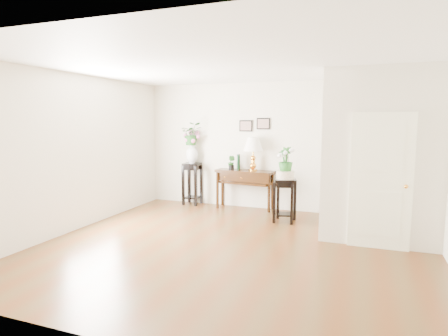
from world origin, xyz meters
The scene contains 20 objects.
floor centered at (0.00, 0.00, 0.00)m, with size 6.00×5.50×0.02m, color #503619.
ceiling centered at (0.00, 0.00, 2.80)m, with size 6.00×5.50×0.02m, color white.
wall_back centered at (0.00, 2.75, 1.40)m, with size 6.00×0.02×2.80m, color beige.
wall_front centered at (0.00, -2.75, 1.40)m, with size 6.00×0.02×2.80m, color beige.
wall_left centered at (-3.00, 0.00, 1.40)m, with size 0.02×5.50×2.80m, color beige.
partition centered at (2.10, 1.77, 1.40)m, with size 1.80×1.95×2.80m, color beige.
door centered at (2.10, 0.78, 1.05)m, with size 0.90×0.05×2.10m, color white.
art_print_left centered at (-0.65, 2.73, 1.85)m, with size 0.30×0.02×0.25m, color black.
art_print_right centered at (-0.25, 2.73, 1.90)m, with size 0.30×0.02×0.25m, color black.
wall_ornament centered at (1.16, 1.90, 2.05)m, with size 0.51×0.51×0.07m, color #B78742.
console_table centered at (-0.62, 2.57, 0.44)m, with size 1.31×0.44×0.87m, color black.
table_lamp centered at (-0.43, 2.57, 1.22)m, with size 0.43×0.43×0.74m, color orange.
green_vase centered at (-0.77, 2.57, 1.04)m, with size 0.07×0.07×0.35m, color black.
potted_plant centered at (-0.93, 2.57, 1.02)m, with size 0.17×0.13×0.30m, color #1F5A1D.
plant_stand_a centered at (-1.91, 2.57, 0.49)m, with size 0.38×0.38×0.98m, color black.
porcelain_vase centered at (-1.91, 2.57, 1.20)m, with size 0.27×0.27×0.47m, color white, non-canonical shape.
lily_arrangement centered at (-1.91, 2.57, 1.64)m, with size 0.48×0.41×0.53m, color #1F5A1D.
plant_stand_b centered at (0.44, 1.79, 0.42)m, with size 0.40×0.40×0.85m, color black.
ceramic_bowl centered at (0.44, 1.79, 0.93)m, with size 0.35×0.35×0.16m, color silver.
narcissus centered at (0.44, 1.79, 1.22)m, with size 0.28×0.28×0.50m, color #1F5A1D.
Camera 1 is at (1.82, -5.32, 1.98)m, focal length 30.00 mm.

